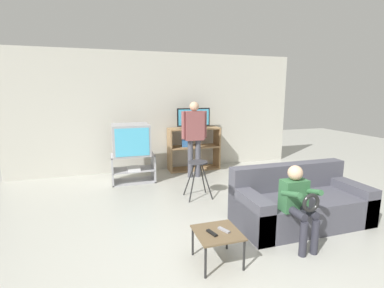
{
  "coord_description": "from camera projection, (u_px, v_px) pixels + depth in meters",
  "views": [
    {
      "loc": [
        -1.17,
        -2.1,
        1.74
      ],
      "look_at": [
        0.17,
        2.22,
        0.9
      ],
      "focal_mm": 26.0,
      "sensor_mm": 36.0,
      "label": 1
    }
  ],
  "objects": [
    {
      "name": "television_main",
      "position": [
        131.0,
        140.0,
        5.34
      ],
      "size": [
        0.69,
        0.62,
        0.6
      ],
      "color": "#9E9EA3",
      "rests_on": "tv_stand"
    },
    {
      "name": "person_standing_adult",
      "position": [
        194.0,
        132.0,
        5.65
      ],
      "size": [
        0.53,
        0.2,
        1.56
      ],
      "color": "#4C4C56",
      "rests_on": "ground_plane"
    },
    {
      "name": "ground_plane",
      "position": [
        244.0,
        279.0,
        2.63
      ],
      "size": [
        18.0,
        18.0,
        0.0
      ],
      "primitive_type": "plane",
      "color": "#ADADA3"
    },
    {
      "name": "snack_table",
      "position": [
        217.0,
        235.0,
        2.84
      ],
      "size": [
        0.45,
        0.45,
        0.34
      ],
      "color": "brown",
      "rests_on": "ground_plane"
    },
    {
      "name": "media_shelf",
      "position": [
        194.0,
        148.0,
        6.3
      ],
      "size": [
        1.16,
        0.4,
        0.96
      ],
      "color": "#9E7A51",
      "rests_on": "ground_plane"
    },
    {
      "name": "wall_back",
      "position": [
        160.0,
        112.0,
        6.2
      ],
      "size": [
        6.4,
        0.06,
        2.6
      ],
      "color": "beige",
      "rests_on": "ground_plane"
    },
    {
      "name": "folding_stool",
      "position": [
        198.0,
        169.0,
        4.6
      ],
      "size": [
        0.42,
        0.36,
        0.62
      ],
      "color": "black",
      "rests_on": "ground_plane"
    },
    {
      "name": "television_flat",
      "position": [
        194.0,
        119.0,
        6.16
      ],
      "size": [
        0.75,
        0.2,
        0.44
      ],
      "color": "black",
      "rests_on": "media_shelf"
    },
    {
      "name": "couch",
      "position": [
        299.0,
        203.0,
        3.76
      ],
      "size": [
        1.77,
        0.83,
        0.75
      ],
      "color": "#4C4C56",
      "rests_on": "ground_plane"
    },
    {
      "name": "remote_control_white",
      "position": [
        224.0,
        230.0,
        2.85
      ],
      "size": [
        0.09,
        0.15,
        0.02
      ],
      "primitive_type": "cube",
      "rotation": [
        0.0,
        0.0,
        0.43
      ],
      "color": "gray",
      "rests_on": "snack_table"
    },
    {
      "name": "tv_stand",
      "position": [
        133.0,
        168.0,
        5.46
      ],
      "size": [
        0.83,
        0.48,
        0.55
      ],
      "color": "#A8A8AD",
      "rests_on": "ground_plane"
    },
    {
      "name": "remote_control_black",
      "position": [
        212.0,
        233.0,
        2.79
      ],
      "size": [
        0.08,
        0.15,
        0.02
      ],
      "primitive_type": "cube",
      "rotation": [
        0.0,
        0.0,
        0.29
      ],
      "color": "black",
      "rests_on": "snack_table"
    },
    {
      "name": "person_seated_child",
      "position": [
        298.0,
        200.0,
        3.14
      ],
      "size": [
        0.33,
        0.43,
        0.93
      ],
      "color": "#2D2D38",
      "rests_on": "ground_plane"
    }
  ]
}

